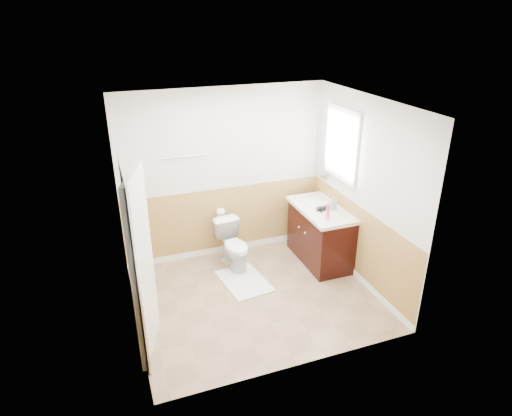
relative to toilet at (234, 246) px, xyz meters
name	(u,v)px	position (x,y,z in m)	size (l,w,h in m)	color
floor	(255,297)	(0.03, -0.82, -0.34)	(3.00, 3.00, 0.00)	#8C7051
ceiling	(255,104)	(0.03, -0.82, 2.16)	(3.00, 3.00, 0.00)	white
wall_back	(224,175)	(0.03, 0.48, 0.91)	(3.00, 3.00, 0.00)	silver
wall_front	(303,263)	(0.03, -2.12, 0.91)	(3.00, 3.00, 0.00)	silver
wall_left	(126,229)	(-1.47, -0.82, 0.91)	(3.00, 3.00, 0.00)	silver
wall_right	(364,193)	(1.53, -0.82, 0.91)	(3.00, 3.00, 0.00)	silver
wainscot_back	(226,222)	(0.03, 0.47, 0.16)	(3.00, 3.00, 0.00)	tan
wainscot_front	(299,326)	(0.03, -2.11, 0.16)	(3.00, 3.00, 0.00)	tan
wainscot_left	(135,287)	(-1.46, -0.82, 0.16)	(2.60, 2.60, 0.00)	tan
wainscot_right	(358,244)	(1.52, -0.82, 0.16)	(2.60, 2.60, 0.00)	tan
toilet	(234,246)	(0.00, 0.00, 0.00)	(0.38, 0.67, 0.68)	white
bath_mat	(244,281)	(0.00, -0.44, -0.33)	(0.55, 0.80, 0.02)	white
vanity_cabinet	(320,236)	(1.24, -0.26, 0.06)	(0.55, 1.10, 0.80)	black
vanity_knob_left	(305,233)	(0.94, -0.36, 0.21)	(0.03, 0.03, 0.03)	silver
vanity_knob_right	(299,227)	(0.94, -0.16, 0.21)	(0.03, 0.03, 0.03)	silver
countertop	(321,210)	(1.23, -0.26, 0.49)	(0.60, 1.15, 0.05)	silver
sink_basin	(317,203)	(1.24, -0.11, 0.52)	(0.36, 0.36, 0.02)	silver
faucet	(328,198)	(1.42, -0.11, 0.58)	(0.02, 0.02, 0.14)	silver
lotion_bottle	(328,211)	(1.14, -0.61, 0.62)	(0.05, 0.05, 0.22)	#D83852
soap_dispenser	(333,203)	(1.36, -0.35, 0.61)	(0.09, 0.09, 0.20)	#8D929F
hair_dryer_body	(322,208)	(1.19, -0.34, 0.55)	(0.07, 0.07, 0.14)	black
hair_dryer_handle	(321,212)	(1.16, -0.39, 0.52)	(0.03, 0.03, 0.07)	black
mirror_panel	(323,148)	(1.50, 0.28, 1.21)	(0.02, 0.35, 0.90)	silver
window_frame	(342,144)	(1.50, -0.23, 1.41)	(0.04, 0.80, 1.00)	white
window_glass	(343,144)	(1.51, -0.23, 1.41)	(0.01, 0.70, 0.90)	white
door	(142,266)	(-1.37, -1.27, 0.68)	(0.05, 0.80, 2.04)	white
door_frame	(135,267)	(-1.45, -1.27, 0.69)	(0.02, 0.92, 2.10)	white
door_knob	(145,256)	(-1.31, -0.94, 0.61)	(0.06, 0.06, 0.06)	silver
towel_bar	(186,156)	(-0.52, 0.43, 1.26)	(0.02, 0.02, 0.62)	silver
tp_holder_bar	(220,212)	(-0.07, 0.41, 0.36)	(0.02, 0.02, 0.14)	silver
tp_roll	(220,212)	(-0.07, 0.41, 0.36)	(0.11, 0.11, 0.10)	white
tp_sheet	(221,219)	(-0.07, 0.41, 0.25)	(0.10, 0.01, 0.16)	white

